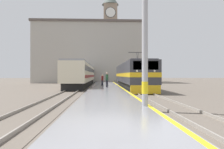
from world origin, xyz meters
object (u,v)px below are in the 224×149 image
passenger_train (84,74)px  catenary_mast (146,35)px  person_on_platform (102,80)px  locomotive_train (132,75)px  second_waiting_passenger (107,79)px  clock_tower (110,34)px

passenger_train → catenary_mast: 28.67m
passenger_train → person_on_platform: (3.35, -6.20, -0.83)m
locomotive_train → person_on_platform: (-3.95, 3.31, -0.64)m
person_on_platform → catenary_mast: bearing=-84.3°
passenger_train → second_waiting_passenger: (3.91, -11.59, -0.68)m
catenary_mast → clock_tower: clock_tower is taller
catenary_mast → second_waiting_passenger: 16.75m
locomotive_train → catenary_mast: catenary_mast is taller
passenger_train → person_on_platform: 7.10m
passenger_train → clock_tower: size_ratio=1.13×
locomotive_train → person_on_platform: size_ratio=12.31×
person_on_platform → clock_tower: (2.33, 33.59, 13.09)m
locomotive_train → clock_tower: clock_tower is taller
locomotive_train → passenger_train: locomotive_train is taller
passenger_train → clock_tower: bearing=78.3°
locomotive_train → second_waiting_passenger: size_ratio=10.56×
locomotive_train → clock_tower: bearing=92.5°
catenary_mast → clock_tower: 56.43m
catenary_mast → person_on_platform: 22.14m
locomotive_train → clock_tower: size_ratio=0.72×
clock_tower → passenger_train: bearing=-101.7°
locomotive_train → clock_tower: (-1.63, 36.90, 12.46)m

